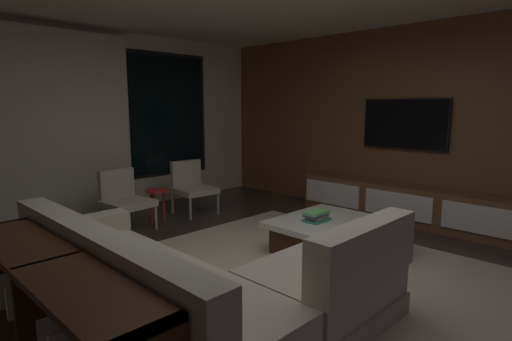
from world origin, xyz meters
name	(u,v)px	position (x,y,z in m)	size (l,w,h in m)	color
floor	(276,287)	(0.00, 0.00, 0.00)	(9.20, 9.20, 0.00)	#332B26
back_wall_with_window	(87,124)	(-0.06, 3.62, 1.34)	(6.60, 0.30, 2.70)	beige
media_wall	(426,124)	(3.06, 0.00, 1.35)	(0.12, 7.80, 2.70)	brown
area_rug	(309,278)	(0.35, -0.10, 0.01)	(3.20, 3.80, 0.01)	beige
sectional_couch	(194,290)	(-0.91, -0.03, 0.29)	(1.98, 2.50, 0.82)	#A49C8C
coffee_table	(334,237)	(1.08, 0.11, 0.19)	(1.16, 1.16, 0.36)	#3E2211
book_stack_on_coffee_table	(316,216)	(0.96, 0.27, 0.42)	(0.31, 0.20, 0.12)	teal
accent_chair_near_window	(192,184)	(1.03, 2.61, 0.43)	(0.58, 0.60, 0.78)	#B2ADA0
accent_chair_by_curtain	(124,197)	(-0.09, 2.56, 0.43)	(0.59, 0.61, 0.78)	#B2ADA0
side_stool	(157,195)	(0.40, 2.56, 0.37)	(0.32, 0.32, 0.46)	red
media_console	(408,205)	(2.77, 0.05, 0.25)	(0.46, 3.10, 0.52)	brown
mounted_tv	(404,124)	(2.95, 0.25, 1.35)	(0.05, 1.21, 0.70)	black
console_table_behind_couch	(52,313)	(-1.82, 0.10, 0.42)	(0.40, 2.10, 0.74)	#3E2211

